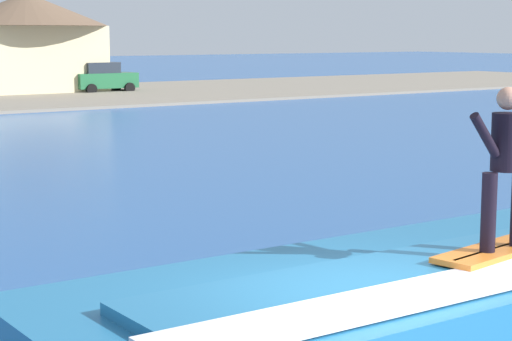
{
  "coord_description": "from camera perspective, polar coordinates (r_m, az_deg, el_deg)",
  "views": [
    {
      "loc": [
        -5.64,
        -6.07,
        3.51
      ],
      "look_at": [
        1.89,
        4.73,
        1.55
      ],
      "focal_mm": 64.05,
      "sensor_mm": 36.0,
      "label": 1
    }
  ],
  "objects": [
    {
      "name": "wave_crest",
      "position": [
        10.56,
        12.59,
        -7.91
      ],
      "size": [
        9.92,
        3.09,
        1.2
      ],
      "color": "#226C9D",
      "rests_on": "ground_plane"
    },
    {
      "name": "surfboard",
      "position": [
        10.14,
        14.93,
        -4.78
      ],
      "size": [
        1.92,
        0.79,
        0.06
      ],
      "color": "orange",
      "rests_on": "wave_crest"
    },
    {
      "name": "surfer",
      "position": [
        9.89,
        15.33,
        0.68
      ],
      "size": [
        1.1,
        0.32,
        1.71
      ],
      "color": "black",
      "rests_on": "surfboard"
    },
    {
      "name": "car_far_shore",
      "position": [
        55.75,
        -9.54,
        5.75
      ],
      "size": [
        3.82,
        2.03,
        1.86
      ],
      "color": "#23663D",
      "rests_on": "ground_plane"
    },
    {
      "name": "house_gabled_white",
      "position": [
        56.59,
        -14.08,
        8.2
      ],
      "size": [
        9.64,
        9.64,
        5.95
      ],
      "color": "beige",
      "rests_on": "ground_plane"
    }
  ]
}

